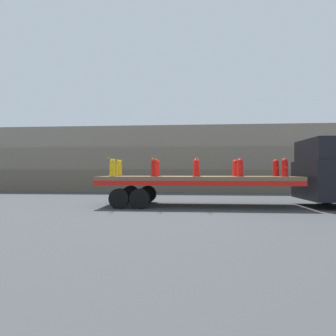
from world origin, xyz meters
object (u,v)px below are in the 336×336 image
Objects in this scene: fire_hydrant_yellow_near_0 at (113,168)px; fire_hydrant_red_near_1 at (154,168)px; fire_hydrant_red_near_3 at (240,168)px; fire_hydrant_red_far_2 at (196,168)px; fire_hydrant_red_far_4 at (276,168)px; fire_hydrant_yellow_far_0 at (119,168)px; fire_hydrant_red_far_3 at (235,168)px; flatbed_trailer at (184,182)px; fire_hydrant_red_near_2 at (197,168)px; truck_cab at (332,173)px; fire_hydrant_red_near_4 at (285,168)px; fire_hydrant_red_far_1 at (157,168)px.

fire_hydrant_red_near_1 is at bearing 0.00° from fire_hydrant_yellow_near_0.
fire_hydrant_red_far_2 is at bearing 149.36° from fire_hydrant_red_near_3.
fire_hydrant_red_near_3 is 2.08m from fire_hydrant_red_far_4.
fire_hydrant_yellow_far_0 and fire_hydrant_red_near_1 have the same top height.
fire_hydrant_red_near_3 is at bearing -90.00° from fire_hydrant_red_far_3.
flatbed_trailer is 0.95m from fire_hydrant_red_far_2.
fire_hydrant_red_near_1 is 1.79m from fire_hydrant_red_near_2.
fire_hydrant_red_near_1 is at bearing 180.00° from fire_hydrant_red_near_3.
truck_cab is 2.20m from fire_hydrant_red_near_4.
fire_hydrant_red_far_2 is at bearing 180.00° from fire_hydrant_red_far_3.
fire_hydrant_red_near_1 and fire_hydrant_red_far_1 have the same top height.
fire_hydrant_yellow_near_0 is at bearing 180.00° from fire_hydrant_red_near_3.
fire_hydrant_yellow_near_0 is at bearing 180.00° from fire_hydrant_red_near_1.
fire_hydrant_red_far_3 is (5.37, 1.06, 0.00)m from fire_hydrant_yellow_near_0.
fire_hydrant_red_near_1 and fire_hydrant_red_near_3 have the same top height.
fire_hydrant_red_far_2 is (1.79, 0.00, 0.00)m from fire_hydrant_red_far_1.
fire_hydrant_red_far_1 is 5.48m from fire_hydrant_red_near_4.
fire_hydrant_red_far_2 and fire_hydrant_red_near_3 have the same top height.
flatbed_trailer is 11.17× the size of fire_hydrant_red_far_3.
fire_hydrant_red_near_1 and fire_hydrant_red_far_4 have the same top height.
fire_hydrant_red_far_1 is at bearing 180.00° from fire_hydrant_red_far_4.
fire_hydrant_red_far_2 and fire_hydrant_red_far_4 have the same top height.
fire_hydrant_red_far_3 is at bearing 149.36° from fire_hydrant_red_near_4.
fire_hydrant_red_far_1 is at bearing 90.00° from fire_hydrant_red_near_1.
fire_hydrant_red_near_1 is at bearing -168.83° from fire_hydrant_red_far_4.
fire_hydrant_red_near_3 is (1.79, -1.06, 0.00)m from fire_hydrant_red_far_2.
fire_hydrant_yellow_near_0 reaches higher than flatbed_trailer.
truck_cab is 3.83× the size of fire_hydrant_yellow_near_0.
fire_hydrant_red_near_2 is at bearing 180.00° from fire_hydrant_red_near_4.
truck_cab is at bearing 7.72° from fire_hydrant_red_near_3.
fire_hydrant_red_far_3 is at bearing 30.64° from fire_hydrant_red_near_2.
fire_hydrant_red_near_4 is at bearing 0.00° from fire_hydrant_red_near_3.
fire_hydrant_red_far_2 reaches higher than flatbed_trailer.
fire_hydrant_red_far_4 is at bearing 90.00° from fire_hydrant_red_near_4.
fire_hydrant_yellow_near_0 is 1.00× the size of fire_hydrant_yellow_far_0.
truck_cab is at bearing -7.72° from fire_hydrant_red_far_3.
flatbed_trailer is 11.17× the size of fire_hydrant_red_near_3.
fire_hydrant_red_far_3 is at bearing 90.00° from fire_hydrant_red_near_3.
fire_hydrant_yellow_far_0 is 3.74m from fire_hydrant_red_near_2.
fire_hydrant_red_far_2 is 3.58m from fire_hydrant_red_far_4.
fire_hydrant_red_far_3 is (2.30, 0.53, 0.60)m from flatbed_trailer.
fire_hydrant_yellow_far_0 is 1.00× the size of fire_hydrant_red_near_4.
fire_hydrant_red_near_2 is (1.79, 0.00, 0.00)m from fire_hydrant_red_near_1.
fire_hydrant_red_near_2 is 1.00× the size of fire_hydrant_red_far_3.
fire_hydrant_yellow_far_0 is (-3.07, 0.53, 0.60)m from flatbed_trailer.
fire_hydrant_red_near_2 is at bearing 0.00° from fire_hydrant_yellow_near_0.
fire_hydrant_yellow_near_0 and fire_hydrant_red_far_4 have the same top height.
truck_cab is at bearing 5.31° from fire_hydrant_red_near_2.
fire_hydrant_yellow_far_0 is 2.08m from fire_hydrant_red_near_1.
fire_hydrant_red_far_3 is (5.37, 0.00, 0.00)m from fire_hydrant_yellow_far_0.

